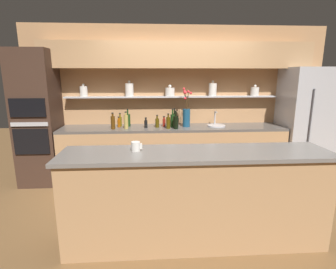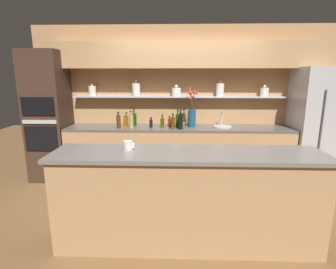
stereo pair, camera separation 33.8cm
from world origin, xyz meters
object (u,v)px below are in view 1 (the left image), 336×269
object	(u,v)px
bottle_sauce_5	(164,122)
bottle_spirit_7	(113,122)
oven_tower	(38,119)
bottle_oil_9	(157,123)
flower_vase	(186,115)
bottle_wine_4	(173,120)
bottle_wine_0	(176,122)
bottle_wine_3	(128,120)
bottle_oil_8	(120,121)
bottle_oil_2	(168,123)
sink_fixture	(216,125)
bottle_sauce_1	(146,123)
coffee_mug	(136,146)
bottle_sauce_11	(119,123)
refrigerator	(305,124)
bottle_wine_10	(174,119)
bottle_spirit_6	(126,122)

from	to	relation	value
bottle_sauce_5	bottle_spirit_7	world-z (taller)	bottle_spirit_7
oven_tower	bottle_oil_9	bearing A→B (deg)	-0.83
bottle_spirit_7	flower_vase	bearing A→B (deg)	6.60
bottle_wine_4	bottle_wine_0	bearing A→B (deg)	-71.77
bottle_wine_3	bottle_oil_8	size ratio (longest dim) A/B	1.32
bottle_oil_2	bottle_oil_9	distance (m)	0.21
sink_fixture	bottle_oil_2	world-z (taller)	sink_fixture
oven_tower	bottle_sauce_1	xyz separation A→B (m)	(1.75, -0.05, -0.09)
oven_tower	bottle_sauce_1	size ratio (longest dim) A/B	12.61
sink_fixture	bottle_wine_4	bearing A→B (deg)	-175.94
bottle_sauce_1	bottle_oil_2	world-z (taller)	bottle_oil_2
coffee_mug	flower_vase	bearing A→B (deg)	66.71
bottle_oil_8	bottle_sauce_11	distance (m)	0.08
bottle_sauce_5	bottle_oil_8	xyz separation A→B (m)	(-0.74, 0.07, 0.02)
bottle_wine_3	coffee_mug	xyz separation A→B (m)	(0.24, -1.84, 0.04)
bottle_oil_8	bottle_wine_4	bearing A→B (deg)	-9.14
refrigerator	bottle_sauce_11	bearing A→B (deg)	178.88
bottle_wine_4	bottle_spirit_7	xyz separation A→B (m)	(-0.97, -0.09, -0.00)
bottle_spirit_7	bottle_sauce_11	xyz separation A→B (m)	(0.07, 0.16, -0.04)
refrigerator	coffee_mug	size ratio (longest dim) A/B	17.05
bottle_spirit_7	bottle_oil_8	size ratio (longest dim) A/B	1.18
bottle_oil_9	coffee_mug	distance (m)	1.73
bottle_wine_3	bottle_spirit_7	bearing A→B (deg)	-133.38
sink_fixture	bottle_sauce_5	size ratio (longest dim) A/B	1.72
bottle_wine_10	refrigerator	bearing A→B (deg)	-5.69
oven_tower	bottle_spirit_6	bearing A→B (deg)	-4.56
bottle_wine_0	bottle_wine_3	size ratio (longest dim) A/B	0.99
bottle_sauce_1	bottle_sauce_5	size ratio (longest dim) A/B	0.97
oven_tower	bottle_oil_8	distance (m)	1.31
oven_tower	coffee_mug	bearing A→B (deg)	-46.08
bottle_sauce_1	bottle_sauce_5	world-z (taller)	bottle_sauce_5
refrigerator	bottle_oil_8	xyz separation A→B (m)	(-3.18, 0.14, 0.06)
oven_tower	bottle_oil_2	bearing A→B (deg)	-3.91
bottle_sauce_1	bottle_oil_9	xyz separation A→B (m)	(0.19, 0.02, 0.01)
bottle_oil_2	bottle_wine_3	world-z (taller)	bottle_wine_3
bottle_wine_0	bottle_sauce_5	world-z (taller)	bottle_wine_0
bottle_wine_4	oven_tower	bearing A→B (deg)	178.91
oven_tower	bottle_sauce_1	distance (m)	1.75
flower_vase	sink_fixture	world-z (taller)	flower_vase
bottle_oil_9	coffee_mug	world-z (taller)	bottle_oil_9
bottle_spirit_7	bottle_wine_10	world-z (taller)	bottle_wine_10
bottle_wine_4	bottle_wine_10	distance (m)	0.23
oven_tower	bottle_spirit_6	distance (m)	1.43
bottle_wine_4	bottle_oil_8	distance (m)	0.89
bottle_sauce_11	bottle_wine_10	bearing A→B (deg)	9.70
flower_vase	sink_fixture	xyz separation A→B (m)	(0.52, 0.01, -0.18)
coffee_mug	bottle_oil_9	bearing A→B (deg)	81.38
bottle_oil_2	bottle_sauce_5	world-z (taller)	bottle_oil_2
bottle_spirit_7	bottle_oil_9	size ratio (longest dim) A/B	1.28
bottle_spirit_6	refrigerator	bearing A→B (deg)	1.44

